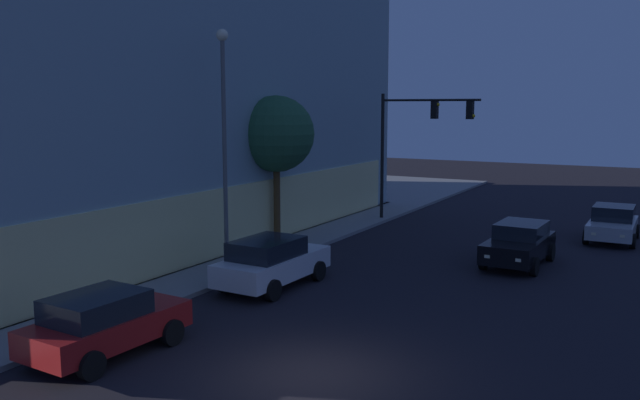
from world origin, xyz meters
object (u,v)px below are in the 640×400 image
traffic_light_far_corner (417,130)px  car_black (519,243)px  car_red (105,323)px  car_silver (613,223)px  modern_building (2,71)px  street_lamp_sidewalk (224,122)px  car_white (271,262)px  sidewalk_tree (276,134)px

traffic_light_far_corner → car_black: traffic_light_far_corner is taller
car_red → car_silver: bearing=-24.5°
modern_building → street_lamp_sidewalk: (-3.26, -17.10, -2.44)m
street_lamp_sidewalk → car_black: 12.34m
car_black → car_silver: car_black is taller
street_lamp_sidewalk → car_black: (6.28, -9.51, -4.74)m
car_white → car_red: bearing=178.2°
modern_building → car_silver: modern_building is taller
traffic_light_far_corner → car_black: size_ratio=1.47×
car_black → traffic_light_far_corner: bearing=46.1°
car_red → modern_building: bearing=59.3°
sidewalk_tree → car_black: size_ratio=1.43×
car_white → sidewalk_tree: bearing=31.1°
car_white → car_silver: size_ratio=1.12×
traffic_light_far_corner → modern_building: bearing=115.9°
modern_building → sidewalk_tree: (1.74, -16.16, -3.10)m
sidewalk_tree → car_white: (-6.11, -3.69, -4.05)m
street_lamp_sidewalk → car_white: 5.57m
car_red → car_white: size_ratio=0.90×
car_silver → car_black: bearing=157.7°
traffic_light_far_corner → street_lamp_sidewalk: (-12.85, 2.69, 0.64)m
car_white → car_silver: (14.14, -9.53, -0.07)m
modern_building → car_black: size_ratio=7.07×
sidewalk_tree → modern_building: bearing=96.1°
car_white → car_silver: bearing=-34.0°
modern_building → street_lamp_sidewalk: 17.57m
street_lamp_sidewalk → sidewalk_tree: 5.13m
sidewalk_tree → car_silver: 16.01m
street_lamp_sidewalk → car_white: size_ratio=1.88×
modern_building → sidewalk_tree: 16.55m
sidewalk_tree → car_red: 14.40m
car_white → car_silver: car_white is taller
car_red → car_black: (14.65, -6.98, 0.01)m
sidewalk_tree → car_white: size_ratio=1.39×
modern_building → sidewalk_tree: bearing=-83.9°
street_lamp_sidewalk → sidewalk_tree: street_lamp_sidewalk is taller
street_lamp_sidewalk → car_black: street_lamp_sidewalk is taller
car_silver → modern_building: bearing=108.4°
traffic_light_far_corner → car_white: bearing=-179.7°
street_lamp_sidewalk → car_silver: bearing=-43.3°
car_black → modern_building: bearing=96.5°
modern_building → car_black: bearing=-83.5°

